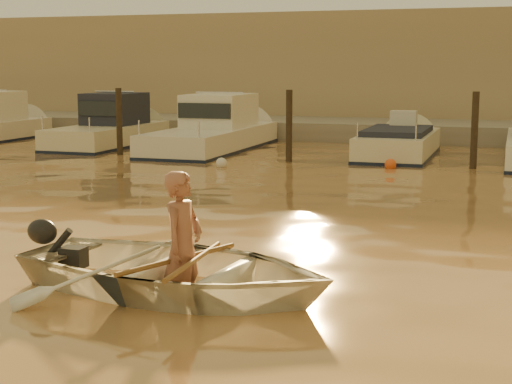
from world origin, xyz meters
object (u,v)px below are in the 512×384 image
(moored_boat_2, at_px, (212,130))
(moored_boat_1, at_px, (108,127))
(moored_boat_3, at_px, (398,149))
(waterfront_building, at_px, (377,72))
(dinghy, at_px, (176,270))
(person, at_px, (183,246))

(moored_boat_2, bearing_deg, moored_boat_1, 180.00)
(moored_boat_3, height_order, waterfront_building, waterfront_building)
(moored_boat_3, bearing_deg, dinghy, -91.71)
(dinghy, distance_m, moored_boat_2, 16.02)
(dinghy, distance_m, person, 0.31)
(moored_boat_2, bearing_deg, dinghy, -70.02)
(moored_boat_1, xyz_separation_m, moored_boat_3, (9.66, 0.00, -0.40))
(moored_boat_2, height_order, waterfront_building, waterfront_building)
(dinghy, relative_size, moored_boat_1, 0.63)
(waterfront_building, bearing_deg, moored_boat_3, -76.99)
(dinghy, xyz_separation_m, moored_boat_3, (0.45, 15.06, -0.06))
(moored_boat_2, distance_m, moored_boat_3, 5.94)
(dinghy, distance_m, moored_boat_3, 15.06)
(moored_boat_2, relative_size, waterfront_building, 0.17)
(moored_boat_2, xyz_separation_m, waterfront_building, (3.38, 11.00, 1.77))
(person, distance_m, moored_boat_3, 15.08)
(person, xyz_separation_m, waterfront_building, (-2.19, 26.07, 1.82))
(dinghy, bearing_deg, moored_boat_2, 26.21)
(waterfront_building, bearing_deg, dinghy, -85.41)
(moored_boat_3, bearing_deg, person, -91.33)
(dinghy, xyz_separation_m, waterfront_building, (-2.09, 26.06, 2.12))
(moored_boat_3, bearing_deg, moored_boat_1, 180.00)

